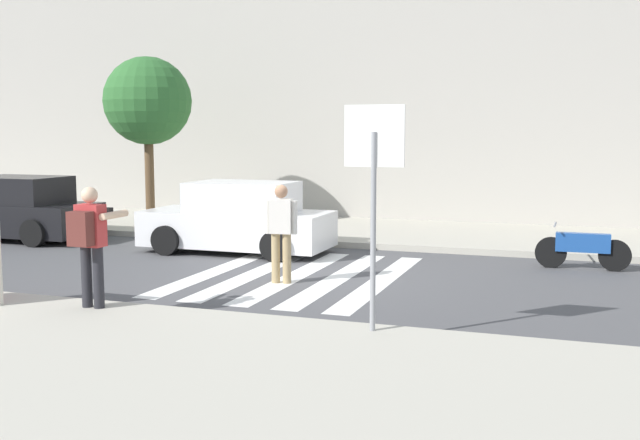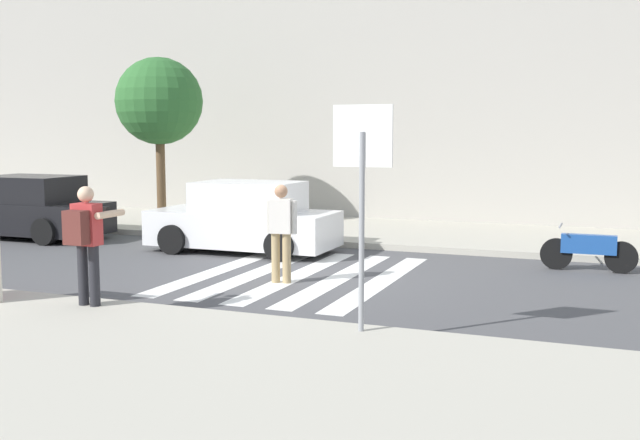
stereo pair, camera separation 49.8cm
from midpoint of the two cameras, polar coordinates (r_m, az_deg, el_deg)
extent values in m
plane|color=#4C4C4F|center=(13.62, -3.16, -4.41)|extent=(120.00, 120.00, 0.00)
cube|color=#B2AD9E|center=(8.39, -19.83, -11.45)|extent=(60.00, 6.00, 0.14)
cube|color=#B2AD9E|center=(19.22, 3.66, -0.93)|extent=(60.00, 4.80, 0.14)
cube|color=#ADA89E|center=(23.35, 6.67, 9.51)|extent=(56.00, 4.00, 7.56)
cube|color=silver|center=(14.47, -8.74, -3.80)|extent=(0.44, 5.20, 0.01)
cube|color=silver|center=(14.12, -5.87, -4.02)|extent=(0.44, 5.20, 0.01)
cube|color=silver|center=(13.80, -2.85, -4.24)|extent=(0.44, 5.20, 0.01)
cube|color=silver|center=(13.53, 0.30, -4.46)|extent=(0.44, 5.20, 0.01)
cube|color=silver|center=(13.29, 3.58, -4.67)|extent=(0.44, 5.20, 0.01)
cylinder|color=gray|center=(9.29, 2.54, -0.97)|extent=(0.07, 0.07, 2.49)
cube|color=white|center=(9.22, 2.61, 6.42)|extent=(0.76, 0.03, 0.76)
cube|color=red|center=(9.24, 2.64, 6.42)|extent=(0.66, 0.02, 0.66)
cylinder|color=#232328|center=(11.26, -18.58, -4.11)|extent=(0.15, 0.15, 0.88)
cylinder|color=#232328|center=(11.14, -17.76, -4.20)|extent=(0.15, 0.15, 0.88)
cube|color=#B73333|center=(11.09, -18.31, -0.40)|extent=(0.38, 0.24, 0.60)
sphere|color=beige|center=(11.05, -18.39, 1.82)|extent=(0.23, 0.23, 0.23)
cylinder|color=beige|center=(11.40, -18.62, 0.46)|extent=(0.10, 0.58, 0.10)
cylinder|color=beige|center=(11.11, -16.66, 0.37)|extent=(0.10, 0.58, 0.10)
cube|color=black|center=(11.39, -17.11, 0.66)|extent=(0.14, 0.10, 0.10)
cube|color=#5B2823|center=(10.91, -19.04, -0.64)|extent=(0.32, 0.20, 0.48)
cylinder|color=tan|center=(13.10, -4.48, -2.91)|extent=(0.15, 0.15, 0.88)
cylinder|color=tan|center=(13.05, -3.64, -2.94)|extent=(0.15, 0.15, 0.88)
cube|color=silver|center=(12.97, -4.09, 0.30)|extent=(0.41, 0.29, 0.60)
sphere|color=#A37556|center=(12.93, -4.10, 2.19)|extent=(0.23, 0.23, 0.23)
cylinder|color=silver|center=(13.04, -5.10, 0.23)|extent=(0.10, 0.10, 0.58)
cylinder|color=silver|center=(12.91, -3.06, 0.18)|extent=(0.10, 0.10, 0.58)
cube|color=black|center=(19.91, -22.91, 0.15)|extent=(4.10, 1.70, 0.76)
cube|color=black|center=(19.75, -22.67, 2.15)|extent=(2.20, 1.56, 0.64)
cube|color=slate|center=(19.12, -20.51, 2.11)|extent=(0.10, 1.50, 0.51)
cylinder|color=black|center=(18.46, -21.71, -0.93)|extent=(0.64, 0.22, 0.64)
cylinder|color=black|center=(19.77, -18.49, -0.32)|extent=(0.64, 0.22, 0.64)
cube|color=white|center=(16.51, -7.21, -0.63)|extent=(4.10, 1.70, 0.76)
cube|color=white|center=(16.37, -6.77, 1.78)|extent=(2.20, 1.56, 0.64)
cube|color=slate|center=(16.86, -10.05, 1.86)|extent=(0.10, 1.50, 0.54)
cube|color=slate|center=(15.97, -3.64, 1.69)|extent=(0.10, 1.50, 0.51)
cylinder|color=black|center=(16.41, -12.50, -1.52)|extent=(0.64, 0.22, 0.64)
cylinder|color=black|center=(17.87, -9.64, -0.79)|extent=(0.64, 0.22, 0.64)
cylinder|color=black|center=(15.24, -4.33, -2.00)|extent=(0.64, 0.22, 0.64)
cylinder|color=black|center=(16.79, -2.02, -1.18)|extent=(0.64, 0.22, 0.64)
cylinder|color=black|center=(15.15, 16.28, -2.39)|extent=(0.60, 0.10, 0.60)
cylinder|color=black|center=(15.14, 20.67, -2.56)|extent=(0.60, 0.10, 0.60)
cube|color=#1E4C99|center=(15.10, 18.51, -1.65)|extent=(1.00, 0.20, 0.36)
cylinder|color=gray|center=(15.07, 16.58, -0.33)|extent=(0.04, 0.60, 0.04)
cylinder|color=brown|center=(20.35, -13.54, 3.21)|extent=(0.24, 0.24, 2.61)
sphere|color=#2D662D|center=(20.33, -13.70, 8.82)|extent=(2.29, 2.29, 2.29)
camera|label=1|loc=(0.25, -91.09, -0.13)|focal=42.00mm
camera|label=2|loc=(0.25, 88.91, 0.13)|focal=42.00mm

